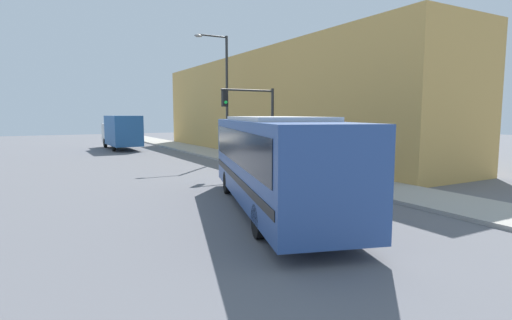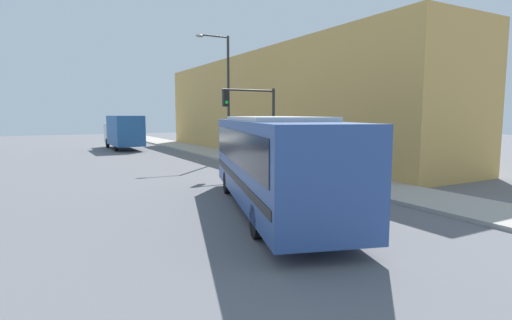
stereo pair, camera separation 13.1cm
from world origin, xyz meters
name	(u,v)px [view 1 (the left image)]	position (x,y,z in m)	size (l,w,h in m)	color
ground_plane	(284,216)	(0.00, 0.00, 0.00)	(120.00, 120.00, 0.00)	slate
sidewalk	(211,153)	(6.06, 20.00, 0.07)	(3.13, 70.00, 0.14)	#A8A399
building_facade	(272,106)	(10.63, 17.80, 3.96)	(6.00, 33.59, 7.91)	tan
city_bus	(274,157)	(0.15, 0.83, 1.81)	(5.61, 10.75, 3.15)	#2D4C8C
delivery_truck	(121,131)	(0.49, 28.04, 1.69)	(2.39, 7.68, 3.12)	#265999
fire_hydrant	(314,170)	(5.10, 5.00, 0.52)	(0.27, 0.36, 0.75)	red
traffic_light_pole	(254,113)	(4.03, 9.14, 3.31)	(3.28, 0.35, 4.55)	#2D2D2D
parking_meter	(283,156)	(5.10, 7.84, 0.97)	(0.14, 0.14, 1.21)	#2D2D2D
street_lamp	(223,88)	(5.08, 15.38, 5.08)	(2.46, 0.28, 8.50)	#2D2D2D
pedestrian_near_corner	(265,152)	(5.76, 10.88, 0.93)	(0.34, 0.34, 1.57)	slate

